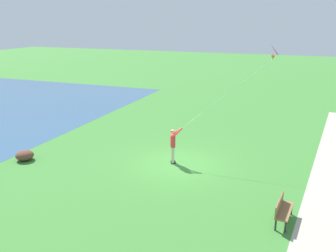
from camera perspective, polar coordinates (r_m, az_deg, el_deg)
ground_plane at (r=18.66m, az=1.50°, el=-5.76°), size 120.00×120.00×0.00m
walkway_path at (r=15.97m, az=24.21°, el=-11.23°), size 5.13×32.09×0.02m
person_kite_flyer at (r=18.40m, az=0.81°, el=-2.59°), size 0.63×0.51×1.83m
flying_kite at (r=18.52m, az=15.24°, el=10.83°), size 4.05×2.47×4.05m
park_bench_near_walkway at (r=14.05m, az=17.11°, el=-12.01°), size 0.57×1.53×0.88m
lakeside_shrub at (r=20.37m, az=-21.08°, el=-4.21°), size 0.89×0.91×0.51m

